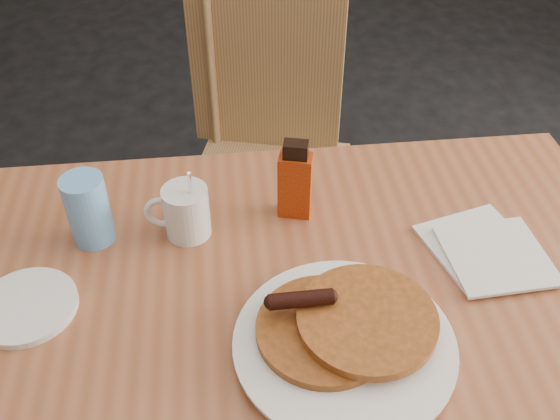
# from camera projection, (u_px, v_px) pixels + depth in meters

# --- Properties ---
(main_table) EXTENTS (1.31, 0.95, 0.75)m
(main_table) POSITION_uv_depth(u_px,v_px,m) (289.00, 318.00, 1.00)
(main_table) COLOR #955534
(main_table) RESTS_ON floor
(chair_main_far) EXTENTS (0.48, 0.48, 0.91)m
(chair_main_far) POSITION_uv_depth(u_px,v_px,m) (267.00, 136.00, 1.69)
(chair_main_far) COLOR #A2844C
(chair_main_far) RESTS_ON floor
(pancake_plate) EXTENTS (0.32, 0.32, 0.07)m
(pancake_plate) POSITION_uv_depth(u_px,v_px,m) (344.00, 337.00, 0.89)
(pancake_plate) COLOR silver
(pancake_plate) RESTS_ON main_table
(coffee_mug) EXTENTS (0.11, 0.08, 0.15)m
(coffee_mug) POSITION_uv_depth(u_px,v_px,m) (185.00, 211.00, 1.06)
(coffee_mug) COLOR silver
(coffee_mug) RESTS_ON main_table
(syrup_bottle) EXTENTS (0.06, 0.05, 0.15)m
(syrup_bottle) POSITION_uv_depth(u_px,v_px,m) (295.00, 182.00, 1.08)
(syrup_bottle) COLOR #710A06
(syrup_bottle) RESTS_ON main_table
(napkin_stack) EXTENTS (0.22, 0.23, 0.01)m
(napkin_stack) POSITION_uv_depth(u_px,v_px,m) (487.00, 251.00, 1.05)
(napkin_stack) COLOR silver
(napkin_stack) RESTS_ON main_table
(blue_tumbler) EXTENTS (0.08, 0.08, 0.13)m
(blue_tumbler) POSITION_uv_depth(u_px,v_px,m) (88.00, 210.00, 1.04)
(blue_tumbler) COLOR #61A2E3
(blue_tumbler) RESTS_ON main_table
(side_saucer) EXTENTS (0.19, 0.19, 0.01)m
(side_saucer) POSITION_uv_depth(u_px,v_px,m) (26.00, 306.00, 0.95)
(side_saucer) COLOR silver
(side_saucer) RESTS_ON main_table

